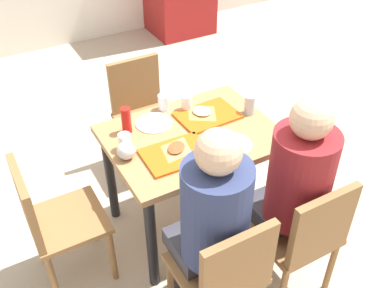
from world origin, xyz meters
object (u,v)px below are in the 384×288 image
Objects in this scene: plastic_cup_b at (225,156)px; condiment_bottle at (126,120)px; chair_far_side at (141,108)px; plastic_cup_c at (125,142)px; chair_near_right at (305,234)px; pizza_slice_b at (202,112)px; main_table at (192,149)px; foil_bundle at (126,151)px; pizza_slice_a at (176,148)px; plastic_cup_d at (187,103)px; chair_near_left at (225,272)px; paper_plate_center at (154,123)px; soda_can at (250,105)px; paper_plate_near_edge at (233,145)px; plastic_cup_a at (164,102)px; person_in_brown_jacket at (294,183)px; chair_left_end at (51,218)px; tray_red_near at (176,154)px; tray_red_far at (207,115)px; person_in_red at (211,218)px.

condiment_bottle reaches higher than plastic_cup_b.
plastic_cup_c is (-0.39, -0.70, 0.30)m from chair_far_side.
chair_near_right is 4.07× the size of pizza_slice_b.
foil_bundle is (-0.41, -0.02, 0.16)m from main_table.
pizza_slice_a is 0.27m from foil_bundle.
chair_far_side is at bearing 60.12° from condiment_bottle.
main_table is 9.75× the size of plastic_cup_d.
chair_near_left is at bearing -121.35° from plastic_cup_b.
plastic_cup_d is (0.07, 0.56, 0.00)m from plastic_cup_b.
chair_near_right is at bearing -52.01° from plastic_cup_c.
plastic_cup_d and foil_bundle have the same top height.
soda_can is at bearing -18.33° from paper_plate_center.
paper_plate_center is at bearing 167.51° from pizza_slice_b.
plastic_cup_b reaches higher than paper_plate_near_edge.
plastic_cup_a reaches higher than main_table.
main_table is 1.16× the size of chair_near_left.
person_in_brown_jacket is at bearing -42.22° from foil_bundle.
paper_plate_center is at bearing 115.44° from person_in_brown_jacket.
chair_near_left is 1.00× the size of chair_left_end.
person_in_brown_jacket is 3.46× the size of tray_red_near.
chair_near_left is 0.98m from chair_left_end.
chair_near_right is at bearing -81.66° from plastic_cup_d.
plastic_cup_b and foil_bundle have the same top height.
chair_near_left is at bearing -130.36° from soda_can.
paper_plate_near_edge is at bearing -90.15° from pizza_slice_b.
plastic_cup_d is (0.10, 0.24, 0.16)m from main_table.
chair_near_right is 0.91m from tray_red_far.
plastic_cup_c and foil_bundle have the same top height.
tray_red_far is 0.50m from condiment_bottle.
plastic_cup_a is at bearing 94.42° from main_table.
person_in_red is at bearing 180.00° from person_in_brown_jacket.
tray_red_near is at bearing 166.81° from paper_plate_near_edge.
tray_red_near is (0.70, -0.13, 0.25)m from chair_left_end.
pizza_slice_a is 2.15× the size of plastic_cup_a.
tray_red_near is 0.29m from plastic_cup_c.
chair_far_side is at bearing 119.34° from soda_can.
person_in_brown_jacket reaches higher than paper_plate_near_edge.
tray_red_near is at bearing -139.73° from pizza_slice_b.
plastic_cup_b is at bearing 48.22° from person_in_red.
chair_near_right is 2.32× the size of tray_red_near.
soda_can is at bearing -24.31° from pizza_slice_b.
plastic_cup_b reaches higher than paper_plate_center.
plastic_cup_b is at bearing 126.17° from person_in_brown_jacket.
person_in_brown_jacket reaches higher than chair_far_side.
person_in_brown_jacket is at bearing -68.40° from main_table.
tray_red_far is at bearing 94.82° from chair_near_right.
soda_can reaches higher than chair_far_side.
condiment_bottle reaches higher than pizza_slice_a.
condiment_bottle is at bearing 147.19° from main_table.
chair_near_left is (-0.24, -0.76, -0.13)m from main_table.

